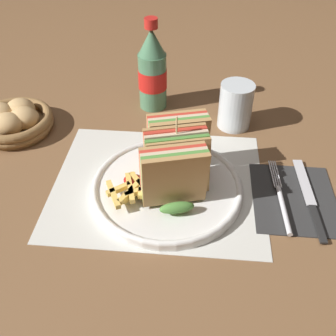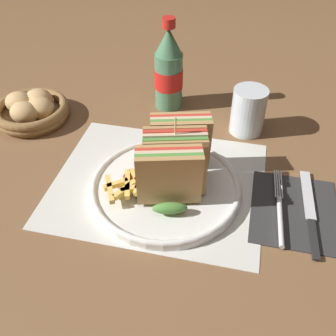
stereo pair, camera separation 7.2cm
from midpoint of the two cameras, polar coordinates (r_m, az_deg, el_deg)
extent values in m
plane|color=brown|center=(0.72, -3.51, -3.97)|extent=(4.00, 4.00, 0.00)
cube|color=silver|center=(0.74, -4.17, -2.39)|extent=(0.39, 0.32, 0.00)
cylinder|color=white|center=(0.72, -2.97, -3.13)|extent=(0.28, 0.28, 0.01)
torus|color=white|center=(0.72, -2.99, -2.73)|extent=(0.28, 0.28, 0.01)
cube|color=tan|center=(0.64, -2.15, -2.04)|extent=(0.11, 0.05, 0.11)
cube|color=#518E3D|center=(0.64, -2.26, -1.57)|extent=(0.11, 0.05, 0.11)
cube|color=beige|center=(0.65, -2.37, -1.12)|extent=(0.11, 0.05, 0.11)
cube|color=red|center=(0.66, -2.48, -0.67)|extent=(0.11, 0.05, 0.11)
cube|color=tan|center=(0.67, -2.58, -0.24)|extent=(0.11, 0.05, 0.11)
ellipsoid|color=#518E3D|center=(0.66, -1.83, -5.92)|extent=(0.06, 0.03, 0.02)
cube|color=tan|center=(0.67, -1.50, -0.15)|extent=(0.11, 0.05, 0.11)
cube|color=#518E3D|center=(0.67, -1.62, 0.40)|extent=(0.11, 0.05, 0.11)
cube|color=beige|center=(0.68, -1.73, 0.94)|extent=(0.11, 0.05, 0.11)
cube|color=red|center=(0.68, -1.85, 1.48)|extent=(0.11, 0.05, 0.11)
cube|color=tan|center=(0.69, -1.96, 2.00)|extent=(0.11, 0.05, 0.11)
ellipsoid|color=#518E3D|center=(0.69, -1.38, -2.99)|extent=(0.06, 0.03, 0.02)
cube|color=tan|center=(0.71, -1.24, 3.30)|extent=(0.11, 0.05, 0.11)
cube|color=#518E3D|center=(0.72, -1.35, 3.67)|extent=(0.11, 0.05, 0.11)
cube|color=beige|center=(0.73, -1.45, 4.02)|extent=(0.11, 0.05, 0.11)
cube|color=red|center=(0.73, -1.56, 4.37)|extent=(0.11, 0.05, 0.11)
cube|color=tan|center=(0.74, -1.67, 4.71)|extent=(0.11, 0.05, 0.11)
ellipsoid|color=#518E3D|center=(0.73, -0.98, -0.34)|extent=(0.06, 0.03, 0.02)
cylinder|color=tan|center=(0.67, -1.84, 2.35)|extent=(0.00, 0.00, 0.14)
cube|color=#E0B756|center=(0.71, -7.66, -2.72)|extent=(0.04, 0.04, 0.01)
cube|color=#E0B756|center=(0.72, -8.20, -2.19)|extent=(0.01, 0.05, 0.01)
cube|color=#E0B756|center=(0.70, -7.38, -3.59)|extent=(0.05, 0.06, 0.01)
cube|color=#E0B756|center=(0.69, -8.49, -3.55)|extent=(0.04, 0.06, 0.01)
cube|color=#E0B756|center=(0.69, -6.40, -3.18)|extent=(0.07, 0.05, 0.01)
cube|color=#E0B756|center=(0.69, -10.15, -3.17)|extent=(0.04, 0.04, 0.01)
cube|color=#E0B756|center=(0.70, -7.13, -2.32)|extent=(0.04, 0.05, 0.01)
cube|color=#E0B756|center=(0.69, -6.80, -2.80)|extent=(0.01, 0.05, 0.01)
cube|color=#E0B756|center=(0.69, -10.92, -3.91)|extent=(0.04, 0.06, 0.01)
cube|color=#E0B756|center=(0.69, -8.49, -2.97)|extent=(0.03, 0.07, 0.01)
ellipsoid|color=maroon|center=(0.72, -7.92, -1.86)|extent=(0.04, 0.03, 0.01)
cube|color=#2D2D2D|center=(0.74, 15.21, -4.33)|extent=(0.15, 0.18, 0.00)
cylinder|color=silver|center=(0.70, 13.70, -6.02)|extent=(0.01, 0.11, 0.01)
cylinder|color=silver|center=(0.77, 12.28, -0.93)|extent=(0.01, 0.07, 0.00)
cylinder|color=silver|center=(0.77, 12.58, -0.94)|extent=(0.01, 0.07, 0.00)
cylinder|color=silver|center=(0.77, 12.87, -0.94)|extent=(0.01, 0.07, 0.00)
cylinder|color=silver|center=(0.77, 13.16, -0.95)|extent=(0.01, 0.07, 0.00)
cube|color=black|center=(0.70, 18.20, -7.81)|extent=(0.02, 0.08, 0.00)
cube|color=silver|center=(0.77, 16.67, -2.01)|extent=(0.02, 0.13, 0.00)
cylinder|color=#4C7F5B|center=(0.93, -4.49, 12.39)|extent=(0.06, 0.06, 0.13)
cylinder|color=red|center=(0.93, -4.51, 12.75)|extent=(0.07, 0.07, 0.05)
cone|color=#4C7F5B|center=(0.89, -4.82, 17.76)|extent=(0.06, 0.06, 0.06)
cylinder|color=red|center=(0.87, -4.98, 20.17)|extent=(0.03, 0.03, 0.02)
cylinder|color=silver|center=(0.87, 7.46, 8.88)|extent=(0.07, 0.07, 0.10)
cylinder|color=black|center=(0.89, 7.27, 7.08)|extent=(0.06, 0.06, 0.04)
cylinder|color=olive|center=(0.95, -23.29, 5.35)|extent=(0.16, 0.16, 0.01)
torus|color=olive|center=(0.95, -23.43, 5.79)|extent=(0.17, 0.17, 0.02)
torus|color=olive|center=(0.94, -23.63, 6.41)|extent=(0.17, 0.17, 0.02)
ellipsoid|color=tan|center=(0.92, -22.25, 6.66)|extent=(0.06, 0.05, 0.05)
ellipsoid|color=tan|center=(0.95, -22.65, 7.81)|extent=(0.06, 0.05, 0.05)
ellipsoid|color=tan|center=(0.95, -25.17, 7.06)|extent=(0.06, 0.05, 0.05)
ellipsoid|color=tan|center=(0.91, -24.31, 5.77)|extent=(0.06, 0.05, 0.05)
camera|label=1|loc=(0.04, -92.87, -2.50)|focal=42.00mm
camera|label=2|loc=(0.04, 87.13, 2.50)|focal=42.00mm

